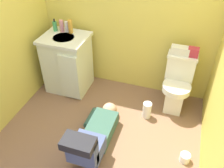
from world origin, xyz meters
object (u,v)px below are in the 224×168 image
Objects in this scene: tissue_box at (180,50)px; toilet_paper_roll at (185,158)px; toiletry_bag at (193,52)px; paper_towel_roll at (147,110)px; faucet at (69,29)px; bottle_pink at (62,26)px; soap_dispenser at (55,26)px; toilet at (177,84)px; vanity_cabinet at (68,63)px; person_plumber at (94,135)px; bottle_amber at (70,27)px; bottle_white at (67,27)px.

toilet_paper_roll is at bearing -73.68° from tissue_box.
toiletry_bag is 0.90m from paper_towel_roll.
toilet_paper_roll is at bearing -27.99° from faucet.
toilet_paper_roll is (0.53, -0.52, -0.06)m from paper_towel_roll.
faucet is 0.10m from bottle_pink.
toilet is at bearing -2.03° from soap_dispenser.
vanity_cabinet is 0.47m from faucet.
toilet_paper_roll is (0.12, -0.93, -0.76)m from toiletry_bag.
toilet is 1.69m from bottle_pink.
soap_dispenser is at bearing 132.46° from person_plumber.
bottle_amber is 1.47m from paper_towel_roll.
toilet_paper_roll is at bearing -28.11° from bottle_amber.
soap_dispenser reaches higher than toilet.
paper_towel_roll is (-0.25, -0.41, -0.69)m from tissue_box.
soap_dispenser is at bearing 177.97° from toilet.
person_plumber is 1.56m from soap_dispenser.
toilet_paper_roll is (1.73, -0.78, -0.37)m from vanity_cabinet.
bottle_pink is (-0.09, -0.01, 0.03)m from faucet.
soap_dispenser is at bearing 154.88° from toilet_paper_roll.
bottle_amber is at bearing 124.63° from person_plumber.
toilet is 1.57m from bottle_amber.
tissue_box reaches higher than toilet.
faucet is 0.60× the size of soap_dispenser.
vanity_cabinet is 1.94m from toilet_paper_roll.
toilet is 3.39× the size of paper_towel_roll.
bottle_pink reaches higher than toilet.
toilet_paper_roll is at bearing -82.47° from toiletry_bag.
vanity_cabinet is 5.18× the size of bottle_pink.
bottle_amber is at bearing 151.89° from toilet_paper_roll.
toilet_paper_roll is (1.93, -0.90, -0.84)m from soap_dispenser.
paper_towel_roll is at bearing -133.20° from toilet.
faucet is 0.91× the size of toilet_paper_roll.
toilet is 6.05× the size of toiletry_bag.
paper_towel_roll is at bearing -15.19° from soap_dispenser.
toiletry_bag is (0.87, 1.05, 0.63)m from person_plumber.
person_plumber is 1.50m from toiletry_bag.
person_plumber is 8.59× the size of toiletry_bag.
person_plumber is (-0.76, -0.96, -0.19)m from toilet.
bottle_pink is at bearing 153.55° from toilet_paper_roll.
toilet is 6.82× the size of toilet_paper_roll.
tissue_box is 1.39× the size of bottle_pink.
toilet is at bearing 2.50° from vanity_cabinet.
bottle_white is at bearing 126.45° from person_plumber.
vanity_cabinet is 1.66m from toiletry_bag.
bottle_amber reaches higher than soap_dispenser.
toiletry_bag is (0.10, 0.09, 0.44)m from toilet.
toilet is 5.31× the size of bottle_white.
toilet_paper_roll is (1.83, -0.91, -0.85)m from bottle_pink.
faucet is 0.09× the size of person_plumber.
vanity_cabinet reaches higher than toilet_paper_roll.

